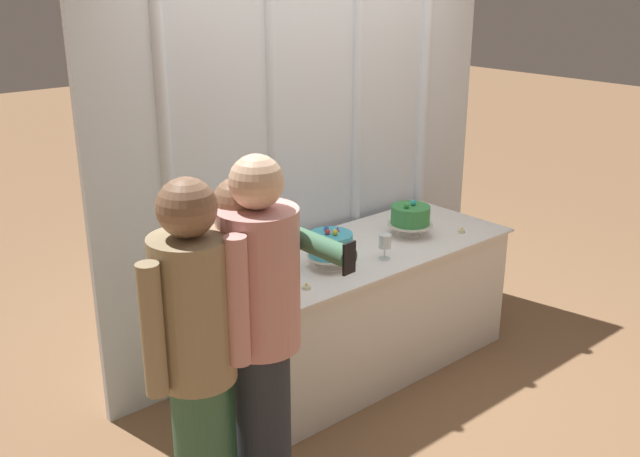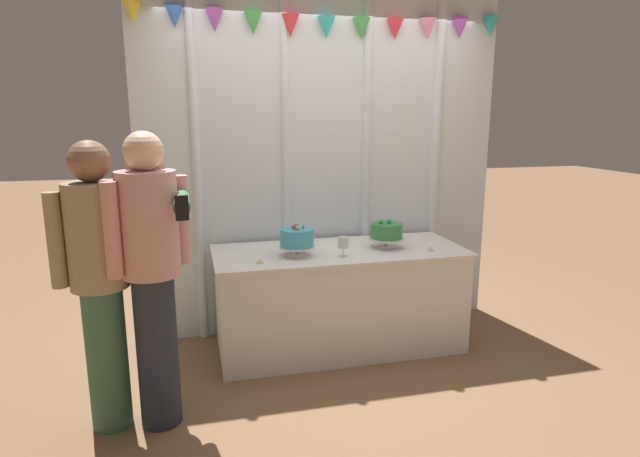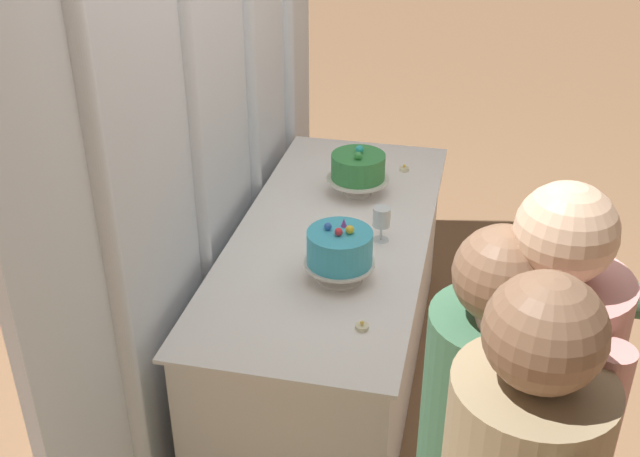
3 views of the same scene
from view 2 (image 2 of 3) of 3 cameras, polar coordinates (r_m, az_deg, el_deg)
ground_plane at (r=4.10m, az=2.46°, el=-13.18°), size 24.00×24.00×0.00m
draped_curtain at (r=4.24m, az=0.69°, el=8.38°), size 2.92×0.15×2.78m
cake_table at (r=4.03m, az=2.10°, el=-7.61°), size 1.87×0.78×0.77m
cake_display_nearleft at (r=3.72m, az=-2.53°, el=-1.13°), size 0.26×0.26×0.23m
cake_display_nearright at (r=3.97m, az=7.22°, el=-0.36°), size 0.28×0.28×0.22m
wine_glass at (r=3.70m, az=2.54°, el=-1.58°), size 0.07×0.07×0.14m
tealight_far_left at (r=3.58m, az=-6.57°, el=-3.66°), size 0.05×0.05×0.03m
tealight_near_left at (r=3.95m, az=11.92°, el=-2.30°), size 0.04×0.04×0.03m
guest_girl_blue_dress at (r=3.14m, az=-17.75°, el=-4.55°), size 0.46×0.58×1.57m
guest_man_pink_jacket at (r=3.11m, az=-22.84°, el=-4.65°), size 0.47×0.37×1.64m
guest_man_dark_suit at (r=3.03m, az=-17.83°, el=-4.28°), size 0.44×0.44×1.68m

